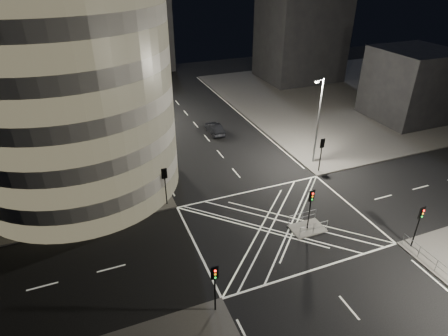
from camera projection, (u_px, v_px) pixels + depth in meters
name	position (u px, v px, depth m)	size (l,w,h in m)	color
ground	(279.00, 224.00, 34.21)	(120.00, 120.00, 0.00)	black
sidewalk_far_right	(350.00, 96.00, 65.27)	(42.00, 42.00, 0.15)	#4F4D4A
central_island	(307.00, 228.00, 33.60)	(3.00, 2.00, 0.15)	slate
office_tower_curved	(8.00, 59.00, 36.44)	(30.00, 29.00, 27.20)	#9A9792
office_block_rear	(17.00, 35.00, 55.57)	(24.00, 16.00, 22.00)	#9A9792
building_right_far	(300.00, 39.00, 71.06)	(14.00, 12.00, 15.00)	black
building_right_near	(410.00, 84.00, 54.19)	(10.00, 10.00, 10.00)	black
building_far_end	(125.00, 26.00, 75.32)	(18.00, 8.00, 18.00)	black
tree_a	(141.00, 157.00, 35.83)	(4.51, 4.51, 7.06)	black
tree_b	(130.00, 129.00, 40.44)	(4.84, 4.84, 7.73)	black
tree_c	(122.00, 112.00, 45.40)	(4.70, 4.70, 7.43)	black
tree_d	(115.00, 95.00, 50.09)	(4.89, 4.89, 7.86)	black
tree_e	(110.00, 86.00, 55.22)	(4.09, 4.09, 6.82)	black
traffic_signal_fl	(165.00, 180.00, 35.44)	(0.55, 0.22, 4.00)	black
traffic_signal_nl	(215.00, 281.00, 24.46)	(0.55, 0.22, 4.00)	black
traffic_signal_fr	(322.00, 149.00, 41.08)	(0.55, 0.22, 4.00)	black
traffic_signal_nr	(419.00, 220.00, 30.09)	(0.55, 0.22, 4.00)	black
traffic_signal_island	(311.00, 202.00, 32.20)	(0.55, 0.22, 4.00)	black
street_lamp_left_near	(144.00, 134.00, 38.14)	(1.25, 0.25, 10.00)	slate
street_lamp_left_far	(119.00, 85.00, 52.68)	(1.25, 0.25, 10.00)	slate
street_lamp_right_far	(318.00, 119.00, 41.76)	(1.25, 0.25, 10.00)	slate
railing_island_south	(314.00, 229.00, 32.56)	(2.80, 0.06, 1.10)	slate
railing_island_north	(302.00, 217.00, 34.02)	(2.80, 0.06, 1.10)	slate
sedan	(215.00, 129.00, 51.32)	(1.53, 4.39, 1.45)	black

